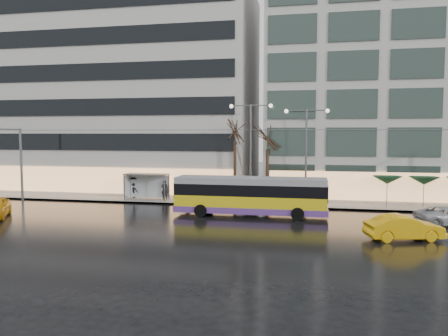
# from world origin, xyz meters

# --- Properties ---
(ground) EXTENTS (140.00, 140.00, 0.00)m
(ground) POSITION_xyz_m (0.00, 0.00, 0.00)
(ground) COLOR black
(ground) RESTS_ON ground
(sidewalk) EXTENTS (80.00, 10.00, 0.15)m
(sidewalk) POSITION_xyz_m (2.00, 14.00, 0.07)
(sidewalk) COLOR gray
(sidewalk) RESTS_ON ground
(kerb) EXTENTS (80.00, 0.10, 0.15)m
(kerb) POSITION_xyz_m (2.00, 9.05, 0.07)
(kerb) COLOR slate
(kerb) RESTS_ON ground
(building_left) EXTENTS (34.00, 14.00, 22.00)m
(building_left) POSITION_xyz_m (-16.00, 19.00, 11.15)
(building_left) COLOR #BAB8B2
(building_left) RESTS_ON sidewalk
(building_right) EXTENTS (32.00, 14.00, 25.00)m
(building_right) POSITION_xyz_m (19.00, 19.00, 12.65)
(building_right) COLOR #BAB8B2
(building_right) RESTS_ON sidewalk
(trolleybus) EXTENTS (11.94, 4.66, 5.53)m
(trolleybus) POSITION_xyz_m (2.77, 5.06, 1.50)
(trolleybus) COLOR yellow
(trolleybus) RESTS_ON ground
(catenary) EXTENTS (42.24, 5.12, 7.00)m
(catenary) POSITION_xyz_m (1.00, 7.94, 4.25)
(catenary) COLOR #595B60
(catenary) RESTS_ON ground
(bus_shelter) EXTENTS (4.20, 1.60, 2.51)m
(bus_shelter) POSITION_xyz_m (-8.38, 10.69, 1.96)
(bus_shelter) COLOR #595B60
(bus_shelter) RESTS_ON sidewalk
(street_lamp_near) EXTENTS (3.96, 0.36, 9.03)m
(street_lamp_near) POSITION_xyz_m (2.00, 10.80, 5.99)
(street_lamp_near) COLOR #595B60
(street_lamp_near) RESTS_ON sidewalk
(street_lamp_far) EXTENTS (3.96, 0.36, 8.53)m
(street_lamp_far) POSITION_xyz_m (7.00, 10.80, 5.71)
(street_lamp_far) COLOR #595B60
(street_lamp_far) RESTS_ON sidewalk
(tree_a) EXTENTS (3.20, 3.20, 8.40)m
(tree_a) POSITION_xyz_m (0.50, 11.00, 7.09)
(tree_a) COLOR black
(tree_a) RESTS_ON sidewalk
(tree_b) EXTENTS (3.20, 3.20, 7.70)m
(tree_b) POSITION_xyz_m (3.50, 11.20, 6.40)
(tree_b) COLOR black
(tree_b) RESTS_ON sidewalk
(parasol_a) EXTENTS (2.50, 2.50, 2.65)m
(parasol_a) POSITION_xyz_m (14.00, 11.00, 2.45)
(parasol_a) COLOR #595B60
(parasol_a) RESTS_ON sidewalk
(parasol_b) EXTENTS (2.50, 2.50, 2.65)m
(parasol_b) POSITION_xyz_m (17.00, 11.00, 2.45)
(parasol_b) COLOR #595B60
(parasol_b) RESTS_ON sidewalk
(taxi_b) EXTENTS (4.91, 2.78, 1.53)m
(taxi_b) POSITION_xyz_m (13.08, -0.89, 0.77)
(taxi_b) COLOR #F5B10C
(taxi_b) RESTS_ON ground
(pedestrian_a) EXTENTS (1.04, 1.06, 2.19)m
(pedestrian_a) POSITION_xyz_m (-6.36, 10.95, 1.57)
(pedestrian_a) COLOR black
(pedestrian_a) RESTS_ON sidewalk
(pedestrian_b) EXTENTS (0.83, 0.67, 1.65)m
(pedestrian_b) POSITION_xyz_m (-3.78, 9.91, 0.98)
(pedestrian_b) COLOR black
(pedestrian_b) RESTS_ON sidewalk
(pedestrian_c) EXTENTS (1.13, 1.05, 2.11)m
(pedestrian_c) POSITION_xyz_m (-9.65, 11.31, 1.27)
(pedestrian_c) COLOR black
(pedestrian_c) RESTS_ON sidewalk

